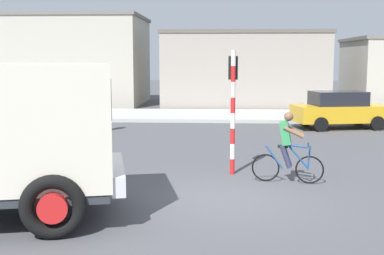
# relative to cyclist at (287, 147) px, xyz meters

# --- Properties ---
(ground_plane) EXTENTS (120.00, 120.00, 0.00)m
(ground_plane) POSITION_rel_cyclist_xyz_m (-1.61, -1.55, -0.86)
(ground_plane) COLOR #4C4C51
(sidewalk_far) EXTENTS (80.00, 5.00, 0.16)m
(sidewalk_far) POSITION_rel_cyclist_xyz_m (-1.61, 13.84, -0.78)
(sidewalk_far) COLOR #ADADA8
(sidewalk_far) RESTS_ON ground
(cyclist) EXTENTS (1.71, 0.55, 1.72)m
(cyclist) POSITION_rel_cyclist_xyz_m (0.00, 0.00, 0.00)
(cyclist) COLOR black
(cyclist) RESTS_ON ground
(traffic_light_pole) EXTENTS (0.24, 0.43, 3.20)m
(traffic_light_pole) POSITION_rel_cyclist_xyz_m (-1.30, 0.90, 1.20)
(traffic_light_pole) COLOR red
(traffic_light_pole) RESTS_ON ground
(car_red_near) EXTENTS (4.26, 2.45, 1.60)m
(car_red_near) POSITION_rel_cyclist_xyz_m (3.56, 9.83, -0.05)
(car_red_near) COLOR gold
(car_red_near) RESTS_ON ground
(car_white_mid) EXTENTS (4.18, 2.24, 1.60)m
(car_white_mid) POSITION_rel_cyclist_xyz_m (-8.88, 7.67, -0.05)
(car_white_mid) COLOR #234C9E
(car_white_mid) RESTS_ON ground
(pedestrian_near_kerb) EXTENTS (0.34, 0.22, 1.62)m
(pedestrian_near_kerb) POSITION_rel_cyclist_xyz_m (-6.32, 8.47, -0.02)
(pedestrian_near_kerb) COLOR #2D334C
(pedestrian_near_kerb) RESTS_ON ground
(building_corner_left) EXTENTS (11.58, 7.45, 5.74)m
(building_corner_left) POSITION_rel_cyclist_xyz_m (-12.37, 21.29, 2.01)
(building_corner_left) COLOR #B2AD9E
(building_corner_left) RESTS_ON ground
(building_mid_block) EXTENTS (9.93, 5.50, 4.62)m
(building_mid_block) POSITION_rel_cyclist_xyz_m (-0.15, 19.25, 1.45)
(building_mid_block) COLOR #9E9389
(building_mid_block) RESTS_ON ground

